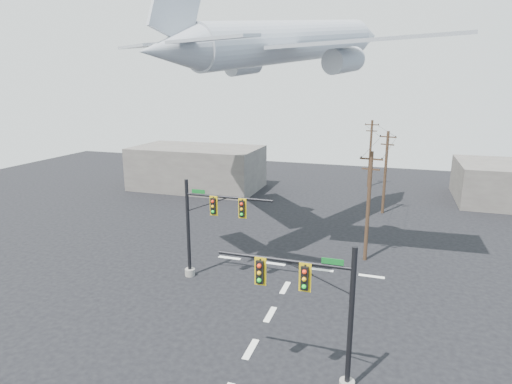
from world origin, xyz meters
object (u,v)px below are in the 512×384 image
(signal_mast_far, at_px, (205,228))
(utility_pole_a, at_px, (368,205))
(utility_pole_b, at_px, (385,171))
(utility_pole_c, at_px, (370,152))
(airliner, at_px, (291,43))
(signal_mast_near, at_px, (320,313))

(signal_mast_far, height_order, utility_pole_a, utility_pole_a)
(utility_pole_b, relative_size, utility_pole_c, 0.98)
(utility_pole_c, height_order, airliner, airliner)
(utility_pole_b, relative_size, airliner, 0.32)
(airliner, bearing_deg, signal_mast_far, -178.69)
(signal_mast_near, xyz_separation_m, signal_mast_far, (-10.38, 9.47, 0.12))
(signal_mast_near, xyz_separation_m, utility_pole_c, (-0.47, 45.30, 1.08))
(signal_mast_far, relative_size, utility_pole_b, 0.81)
(signal_mast_near, relative_size, signal_mast_far, 0.97)
(signal_mast_far, relative_size, utility_pole_a, 0.83)
(utility_pole_b, distance_m, airliner, 19.94)
(utility_pole_c, relative_size, airliner, 0.32)
(signal_mast_near, height_order, signal_mast_far, signal_mast_far)
(utility_pole_a, bearing_deg, signal_mast_far, -137.81)
(signal_mast_near, distance_m, utility_pole_b, 31.95)
(utility_pole_c, bearing_deg, airliner, -102.69)
(signal_mast_far, xyz_separation_m, utility_pole_b, (12.42, 22.40, 0.87))
(utility_pole_a, distance_m, utility_pole_c, 28.34)
(signal_mast_far, height_order, airliner, airliner)
(utility_pole_b, bearing_deg, airliner, -106.59)
(utility_pole_a, relative_size, airliner, 0.31)
(signal_mast_near, relative_size, utility_pole_c, 0.77)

